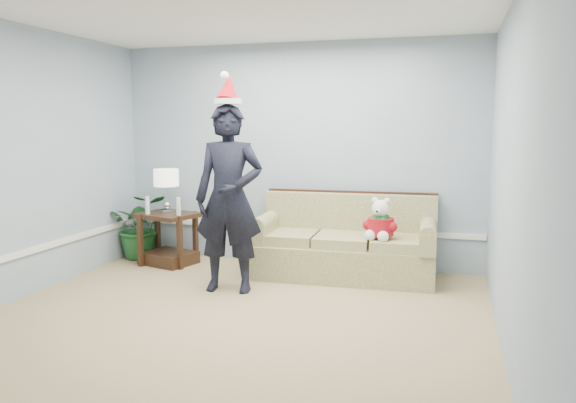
% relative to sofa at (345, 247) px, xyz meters
% --- Properties ---
extents(room_shell, '(4.54, 5.04, 2.74)m').
position_rel_sofa_xyz_m(room_shell, '(-0.69, -2.08, 1.02)').
color(room_shell, tan).
rests_on(room_shell, ground).
extents(wainscot_trim, '(4.49, 4.99, 0.06)m').
position_rel_sofa_xyz_m(wainscot_trim, '(-1.87, -0.90, 0.12)').
color(wainscot_trim, white).
rests_on(wainscot_trim, room_shell).
extents(sofa, '(2.04, 0.93, 0.94)m').
position_rel_sofa_xyz_m(sofa, '(0.00, 0.00, 0.00)').
color(sofa, '#5D6630').
rests_on(sofa, room_shell).
extents(side_table, '(0.79, 0.72, 0.64)m').
position_rel_sofa_xyz_m(side_table, '(-2.21, -0.07, -0.09)').
color(side_table, '#361D13').
rests_on(side_table, room_shell).
extents(table_lamp, '(0.30, 0.30, 0.54)m').
position_rel_sofa_xyz_m(table_lamp, '(-2.22, -0.05, 0.72)').
color(table_lamp, silver).
rests_on(table_lamp, side_table).
extents(candle_pair, '(0.47, 0.06, 0.22)m').
position_rel_sofa_xyz_m(candle_pair, '(-2.19, -0.21, 0.41)').
color(candle_pair, silver).
rests_on(candle_pair, side_table).
extents(houseplant, '(0.98, 0.94, 0.84)m').
position_rel_sofa_xyz_m(houseplant, '(-2.69, 0.13, 0.09)').
color(houseplant, '#1B5224').
rests_on(houseplant, room_shell).
extents(man, '(0.76, 0.55, 1.93)m').
position_rel_sofa_xyz_m(man, '(-1.04, -0.90, 0.63)').
color(man, black).
rests_on(man, room_shell).
extents(santa_hat, '(0.29, 0.32, 0.33)m').
position_rel_sofa_xyz_m(santa_hat, '(-1.04, -0.89, 1.73)').
color(santa_hat, white).
rests_on(santa_hat, man).
extents(teddy_bear, '(0.33, 0.35, 0.46)m').
position_rel_sofa_xyz_m(teddy_bear, '(0.42, -0.22, 0.33)').
color(teddy_bear, white).
rests_on(teddy_bear, sofa).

